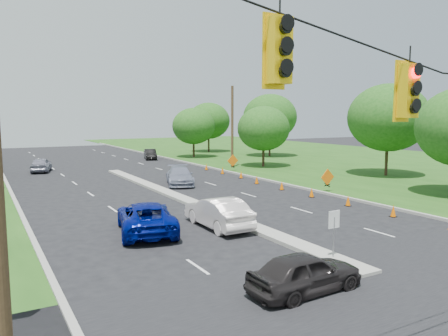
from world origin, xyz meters
TOP-DOWN VIEW (x-y plane):
  - curb_left at (-10.10, 30.00)m, footprint 0.25×110.00m
  - curb_right at (10.10, 30.00)m, footprint 0.25×110.00m
  - median at (0.00, 21.00)m, footprint 1.00×34.00m
  - median_sign at (0.00, 6.00)m, footprint 0.55×0.06m
  - utility_pole_far_right at (12.50, 35.00)m, footprint 0.28×0.28m
  - cone_2 at (8.41, 10.00)m, footprint 0.32×0.32m
  - cone_3 at (8.41, 13.50)m, footprint 0.32×0.32m
  - cone_4 at (8.41, 17.00)m, footprint 0.32×0.32m
  - cone_5 at (8.41, 20.50)m, footprint 0.32×0.32m
  - cone_6 at (8.41, 24.00)m, footprint 0.32×0.32m
  - cone_7 at (9.01, 27.50)m, footprint 0.32×0.32m
  - cone_8 at (9.01, 31.00)m, footprint 0.32×0.32m
  - cone_9 at (9.01, 34.50)m, footprint 0.32×0.32m
  - work_sign_1 at (10.80, 18.00)m, footprint 1.27×0.58m
  - work_sign_2 at (10.80, 32.00)m, footprint 1.27×0.58m
  - tree_8 at (22.00, 22.00)m, footprint 7.56×7.56m
  - tree_9 at (16.00, 34.00)m, footprint 5.88×5.88m
  - tree_10 at (24.00, 44.00)m, footprint 7.56×7.56m
  - tree_11 at (20.00, 55.00)m, footprint 6.72×6.72m
  - tree_12 at (14.00, 48.00)m, footprint 5.88×5.88m
  - black_sedan at (-3.04, 4.11)m, footprint 4.11×1.79m
  - white_sedan at (-1.44, 12.89)m, footprint 1.73×4.86m
  - blue_pickup at (-5.03, 13.76)m, footprint 3.76×6.00m
  - silver_car_far at (2.57, 26.87)m, footprint 3.67×5.55m
  - silver_car_oncoming at (-6.47, 41.60)m, footprint 2.79×4.65m
  - dark_car_receding at (7.87, 48.55)m, footprint 2.43×4.33m

SIDE VIEW (x-z plane):
  - curb_left at x=-10.10m, z-range -0.08..0.08m
  - curb_right at x=10.10m, z-range -0.08..0.08m
  - median at x=0.00m, z-range -0.09..0.09m
  - cone_2 at x=8.41m, z-range 0.00..0.70m
  - cone_3 at x=8.41m, z-range 0.00..0.70m
  - cone_4 at x=8.41m, z-range 0.00..0.70m
  - cone_5 at x=8.41m, z-range 0.00..0.70m
  - cone_6 at x=8.41m, z-range 0.00..0.70m
  - cone_7 at x=9.01m, z-range 0.00..0.70m
  - cone_8 at x=9.01m, z-range 0.00..0.70m
  - cone_9 at x=9.01m, z-range 0.00..0.70m
  - dark_car_receding at x=7.87m, z-range 0.00..1.35m
  - black_sedan at x=-3.04m, z-range 0.00..1.38m
  - silver_car_oncoming at x=-6.47m, z-range 0.00..1.48m
  - silver_car_far at x=2.57m, z-range 0.00..1.49m
  - blue_pickup at x=-5.03m, z-range 0.00..1.55m
  - white_sedan at x=-1.44m, z-range 0.00..1.60m
  - work_sign_1 at x=10.80m, z-range 0.41..1.78m
  - work_sign_2 at x=10.80m, z-range 0.41..1.78m
  - median_sign at x=0.00m, z-range 0.44..2.49m
  - tree_9 at x=16.00m, z-range 0.91..7.77m
  - tree_12 at x=14.00m, z-range 0.91..7.77m
  - utility_pole_far_right at x=12.50m, z-range 0.00..9.00m
  - tree_11 at x=20.00m, z-range 1.04..8.88m
  - tree_8 at x=22.00m, z-range 1.17..9.99m
  - tree_10 at x=24.00m, z-range 1.17..9.99m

